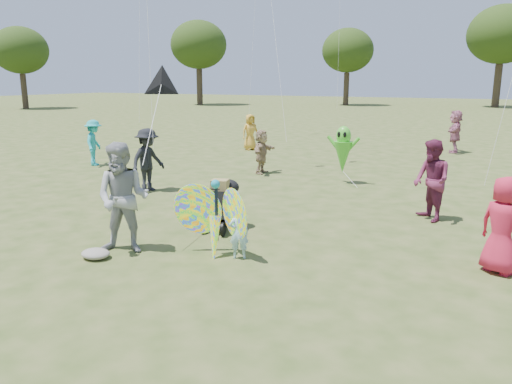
% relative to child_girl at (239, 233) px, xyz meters
% --- Properties ---
extents(ground, '(160.00, 160.00, 0.00)m').
position_rel_child_girl_xyz_m(ground, '(0.26, -0.95, -0.47)').
color(ground, '#51592B').
rests_on(ground, ground).
extents(child_girl, '(0.41, 0.35, 0.94)m').
position_rel_child_girl_xyz_m(child_girl, '(0.00, 0.00, 0.00)').
color(child_girl, '#9CCFDE').
rests_on(child_girl, ground).
extents(adult_man, '(1.19, 1.06, 2.02)m').
position_rel_child_girl_xyz_m(adult_man, '(-2.02, -0.64, 0.54)').
color(adult_man, '#97999D').
rests_on(adult_man, ground).
extents(grey_bag, '(0.54, 0.44, 0.17)m').
position_rel_child_girl_xyz_m(grey_bag, '(-2.26, -1.16, -0.38)').
color(grey_bag, gray).
rests_on(grey_bag, ground).
extents(crowd_a, '(0.94, 0.84, 1.61)m').
position_rel_child_girl_xyz_m(crowd_a, '(4.12, 1.37, 0.34)').
color(crowd_a, red).
rests_on(crowd_a, ground).
extents(crowd_b, '(0.80, 1.22, 1.77)m').
position_rel_child_girl_xyz_m(crowd_b, '(-4.90, 3.60, 0.42)').
color(crowd_b, black).
rests_on(crowd_b, ground).
extents(crowd_d, '(0.48, 1.38, 1.47)m').
position_rel_child_girl_xyz_m(crowd_d, '(-3.26, 7.47, 0.27)').
color(crowd_d, '#9E8061').
rests_on(crowd_d, ground).
extents(crowd_e, '(1.09, 1.12, 1.82)m').
position_rel_child_girl_xyz_m(crowd_e, '(2.62, 4.06, 0.44)').
color(crowd_e, '#6B2343').
rests_on(crowd_e, ground).
extents(crowd_g, '(0.87, 0.92, 1.58)m').
position_rel_child_girl_xyz_m(crowd_g, '(-6.22, 12.29, 0.32)').
color(crowd_g, gold).
rests_on(crowd_g, ground).
extents(crowd_i, '(1.06, 1.24, 1.66)m').
position_rel_child_girl_xyz_m(crowd_i, '(-9.39, 6.10, 0.36)').
color(crowd_i, teal).
rests_on(crowd_i, ground).
extents(crowd_j, '(0.67, 1.72, 1.81)m').
position_rel_child_girl_xyz_m(crowd_j, '(1.96, 15.52, 0.44)').
color(crowd_j, '#AC627C').
rests_on(crowd_j, ground).
extents(jogging_stroller, '(0.67, 1.11, 1.09)m').
position_rel_child_girl_xyz_m(jogging_stroller, '(-1.14, 1.36, 0.15)').
color(jogging_stroller, black).
rests_on(jogging_stroller, ground).
extents(butterfly_kite, '(1.74, 0.75, 1.59)m').
position_rel_child_girl_xyz_m(butterfly_kite, '(-0.45, -0.05, 0.20)').
color(butterfly_kite, orange).
rests_on(butterfly_kite, ground).
extents(delta_kite_rig, '(1.32, 2.07, 1.78)m').
position_rel_child_girl_xyz_m(delta_kite_rig, '(-2.47, 1.19, 2.52)').
color(delta_kite_rig, black).
rests_on(delta_kite_rig, ground).
extents(alien_kite, '(1.12, 0.69, 1.74)m').
position_rel_child_girl_xyz_m(alien_kite, '(-0.35, 7.09, 0.50)').
color(alien_kite, green).
rests_on(alien_kite, ground).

